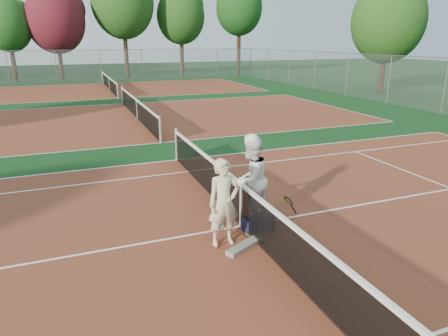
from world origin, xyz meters
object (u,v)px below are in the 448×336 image
object	(u,v)px
racket_black_held	(288,206)
sports_bag_purple	(266,225)
net_main	(241,205)
racket_red	(219,231)
sports_bag_navy	(252,225)
player_b	(251,179)
player_a	(224,203)
water_bottle	(268,221)
racket_spare	(249,235)

from	to	relation	value
racket_black_held	sports_bag_purple	world-z (taller)	racket_black_held
net_main	racket_red	distance (m)	0.96
sports_bag_navy	racket_black_held	bearing A→B (deg)	20.08
net_main	player_b	world-z (taller)	player_b
player_a	water_bottle	size ratio (longest dim) A/B	5.97
racket_black_held	player_b	bearing A→B (deg)	-23.60
racket_spare	racket_red	bearing A→B (deg)	83.76
racket_spare	net_main	bearing A→B (deg)	-15.82
player_a	racket_black_held	world-z (taller)	player_a
player_a	player_b	size ratio (longest dim) A/B	0.92
water_bottle	player_b	bearing A→B (deg)	108.46
sports_bag_purple	net_main	bearing A→B (deg)	135.59
player_b	water_bottle	size ratio (longest dim) A/B	6.49
racket_spare	sports_bag_purple	size ratio (longest dim) A/B	1.66
net_main	racket_spare	bearing A→B (deg)	-90.43
racket_black_held	sports_bag_navy	size ratio (longest dim) A/B	1.32
racket_black_held	sports_bag_navy	xyz separation A→B (m)	(-1.10, -0.40, -0.10)
net_main	racket_spare	distance (m)	0.67
net_main	water_bottle	xyz separation A→B (m)	(0.53, -0.26, -0.36)
racket_spare	player_a	bearing A→B (deg)	86.35
racket_spare	water_bottle	world-z (taller)	water_bottle
player_b	racket_spare	world-z (taller)	player_b
racket_red	racket_black_held	world-z (taller)	racket_red
net_main	water_bottle	distance (m)	0.69
sports_bag_purple	water_bottle	distance (m)	0.19
net_main	racket_red	xyz separation A→B (m)	(-0.73, -0.57, -0.23)
sports_bag_navy	water_bottle	distance (m)	0.39
player_b	sports_bag_navy	world-z (taller)	player_b
racket_black_held	water_bottle	size ratio (longest dim) A/B	1.69
racket_red	water_bottle	bearing A→B (deg)	-45.45
player_b	water_bottle	distance (m)	1.00
player_b	racket_red	distance (m)	1.54
racket_red	water_bottle	world-z (taller)	racket_red
racket_red	water_bottle	distance (m)	1.31
sports_bag_navy	water_bottle	bearing A→B (deg)	6.77
sports_bag_purple	sports_bag_navy	bearing A→B (deg)	159.24
racket_red	racket_spare	xyz separation A→B (m)	(0.73, 0.12, -0.26)
sports_bag_navy	sports_bag_purple	size ratio (longest dim) A/B	1.06
sports_bag_purple	water_bottle	size ratio (longest dim) A/B	1.21
net_main	sports_bag_navy	distance (m)	0.49
racket_red	sports_bag_navy	world-z (taller)	racket_red
racket_black_held	net_main	bearing A→B (deg)	-7.70
racket_black_held	sports_bag_navy	bearing A→B (deg)	7.76
net_main	sports_bag_purple	bearing A→B (deg)	-44.41
racket_red	player_a	bearing A→B (deg)	-67.82
racket_red	racket_spare	bearing A→B (deg)	-50.38
sports_bag_navy	player_b	bearing A→B (deg)	69.92
net_main	sports_bag_navy	bearing A→B (deg)	-65.48
player_b	racket_red	world-z (taller)	player_b
racket_red	racket_spare	world-z (taller)	racket_red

